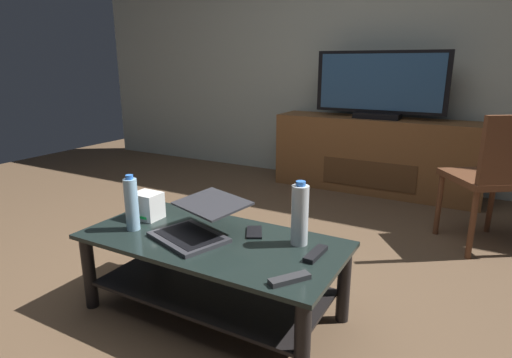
{
  "coord_description": "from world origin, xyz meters",
  "views": [
    {
      "loc": [
        1.1,
        -1.52,
        1.15
      ],
      "look_at": [
        0.03,
        0.41,
        0.53
      ],
      "focal_mm": 29.2,
      "sensor_mm": 36.0,
      "label": 1
    }
  ],
  "objects": [
    {
      "name": "back_wall",
      "position": [
        0.0,
        2.58,
        1.4
      ],
      "size": [
        6.4,
        0.12,
        2.8
      ],
      "primitive_type": "cube",
      "color": "#A8B2A8",
      "rests_on": "ground"
    },
    {
      "name": "television",
      "position": [
        0.25,
        2.24,
        0.95
      ],
      "size": [
        1.13,
        0.2,
        0.58
      ],
      "color": "black",
      "rests_on": "media_cabinet"
    },
    {
      "name": "soundbar_remote",
      "position": [
        0.55,
        -0.27,
        0.39
      ],
      "size": [
        0.13,
        0.16,
        0.02
      ],
      "primitive_type": "cube",
      "rotation": [
        0.0,
        0.0,
        -0.61
      ],
      "color": "#2D2D30",
      "rests_on": "coffee_table"
    },
    {
      "name": "tv_remote",
      "position": [
        0.56,
        -0.03,
        0.39
      ],
      "size": [
        0.05,
        0.16,
        0.02
      ],
      "primitive_type": "cube",
      "rotation": [
        0.0,
        0.0,
        -0.04
      ],
      "color": "black",
      "rests_on": "coffee_table"
    },
    {
      "name": "ground_plane",
      "position": [
        0.0,
        0.0,
        0.0
      ],
      "size": [
        7.68,
        7.68,
        0.0
      ],
      "primitive_type": "plane",
      "color": "brown"
    },
    {
      "name": "media_cabinet",
      "position": [
        0.25,
        2.26,
        0.34
      ],
      "size": [
        1.81,
        0.42,
        0.67
      ],
      "color": "brown",
      "rests_on": "ground"
    },
    {
      "name": "water_bottle_near",
      "position": [
        -0.31,
        -0.18,
        0.51
      ],
      "size": [
        0.06,
        0.06,
        0.27
      ],
      "color": "#99C6E5",
      "rests_on": "coffee_table"
    },
    {
      "name": "dining_chair",
      "position": [
        1.2,
        1.33,
        0.5
      ],
      "size": [
        0.61,
        0.61,
        0.87
      ],
      "color": "#59331E",
      "rests_on": "ground"
    },
    {
      "name": "water_bottle_far",
      "position": [
        0.45,
        0.05,
        0.52
      ],
      "size": [
        0.07,
        0.07,
        0.29
      ],
      "color": "silver",
      "rests_on": "coffee_table"
    },
    {
      "name": "cell_phone",
      "position": [
        0.22,
        0.05,
        0.39
      ],
      "size": [
        0.13,
        0.16,
        0.01
      ],
      "primitive_type": "cube",
      "rotation": [
        0.0,
        0.0,
        0.51
      ],
      "color": "black",
      "rests_on": "coffee_table"
    },
    {
      "name": "coffee_table",
      "position": [
        0.08,
        -0.09,
        0.26
      ],
      "size": [
        1.2,
        0.58,
        0.38
      ],
      "color": "black",
      "rests_on": "ground"
    },
    {
      "name": "router_box",
      "position": [
        -0.35,
        -0.04,
        0.45
      ],
      "size": [
        0.14,
        0.12,
        0.13
      ],
      "color": "white",
      "rests_on": "coffee_table"
    },
    {
      "name": "laptop",
      "position": [
        0.01,
        -0.1,
        0.45
      ],
      "size": [
        0.43,
        0.46,
        0.16
      ],
      "color": "#333338",
      "rests_on": "coffee_table"
    }
  ]
}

